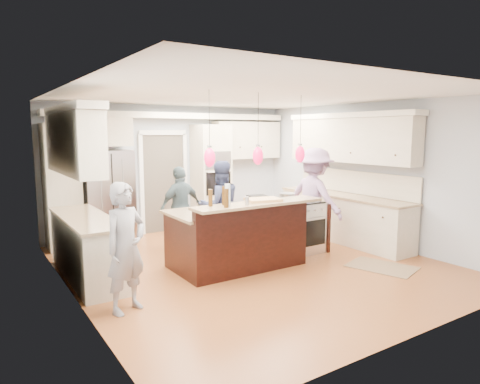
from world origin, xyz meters
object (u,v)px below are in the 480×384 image
object	(u,v)px
refrigerator	(108,197)
kitchen_island	(237,236)
person_far_left	(220,206)
person_bar_end	(126,248)
island_range	(300,227)

from	to	relation	value
refrigerator	kitchen_island	size ratio (longest dim) A/B	0.86
person_far_left	kitchen_island	bearing A→B (deg)	84.33
person_bar_end	island_range	bearing A→B (deg)	-9.39
kitchen_island	person_far_left	distance (m)	1.03
refrigerator	kitchen_island	distance (m)	2.91
island_range	person_far_left	bearing A→B (deg)	143.27
kitchen_island	person_bar_end	size ratio (longest dim) A/B	1.34
refrigerator	person_bar_end	world-z (taller)	refrigerator
kitchen_island	island_range	size ratio (longest dim) A/B	2.28
kitchen_island	island_range	bearing A→B (deg)	3.10
kitchen_island	person_far_left	bearing A→B (deg)	75.23
kitchen_island	person_bar_end	bearing A→B (deg)	-159.45
refrigerator	island_range	bearing A→B (deg)	-42.59
person_bar_end	person_far_left	bearing A→B (deg)	13.51
island_range	person_bar_end	size ratio (longest dim) A/B	0.59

